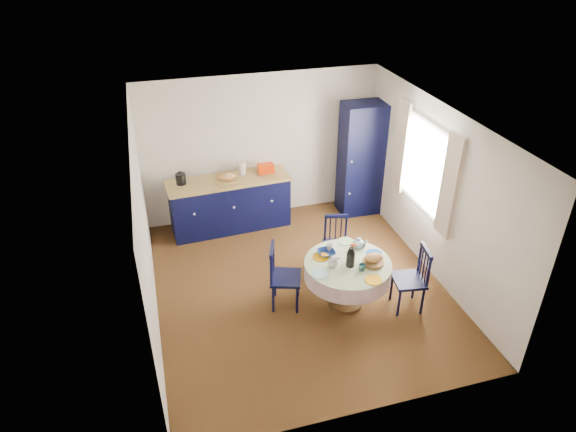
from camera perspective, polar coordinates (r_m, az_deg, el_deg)
The scene contains 17 objects.
floor at distance 7.47m, azimuth 1.27°, elevation -7.84°, with size 4.50×4.50×0.00m, color black.
ceiling at distance 6.23m, azimuth 1.53°, elevation 10.47°, with size 4.50×4.50×0.00m, color white.
wall_back at distance 8.71m, azimuth -3.01°, elevation 7.64°, with size 4.00×0.02×2.50m, color white.
wall_left at distance 6.53m, azimuth -15.63°, elevation -1.95°, with size 0.02×4.50×2.50m, color white.
wall_right at distance 7.54m, azimuth 16.10°, elevation 2.55°, with size 0.02×4.50×2.50m, color white.
window at distance 7.62m, azimuth 14.97°, elevation 5.36°, with size 0.10×1.74×1.45m.
kitchen_counter at distance 8.64m, azimuth -6.48°, elevation 1.47°, with size 2.05×0.75×1.14m.
pantry_cabinet at distance 8.96m, azimuth 8.09°, elevation 6.25°, with size 0.71×0.52×1.99m.
dining_table at distance 6.87m, azimuth 6.71°, elevation -5.95°, with size 1.15×1.16×0.97m.
chair_left at distance 6.88m, azimuth -0.59°, elevation -6.71°, with size 0.51×0.52×0.94m.
chair_far at distance 7.63m, azimuth 5.37°, elevation -3.04°, with size 0.45×0.44×0.85m.
chair_right at distance 7.03m, azimuth 13.60°, elevation -6.75°, with size 0.46×0.48×0.94m.
mug_a at distance 6.68m, azimuth 4.99°, elevation -5.29°, with size 0.12×0.12×0.10m, color silver.
mug_b at distance 6.66m, azimuth 8.21°, elevation -5.69°, with size 0.09×0.09×0.09m, color #2B5F67.
mug_c at distance 7.09m, azimuth 8.14°, elevation -3.19°, with size 0.11×0.11×0.09m, color black.
mug_d at distance 6.98m, azimuth 4.63°, elevation -3.51°, with size 0.10×0.10×0.09m, color silver.
cobalt_bowl at distance 6.91m, azimuth 4.28°, elevation -4.10°, with size 0.23×0.23×0.06m, color navy.
Camera 1 is at (-1.76, -5.58, 4.64)m, focal length 32.00 mm.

